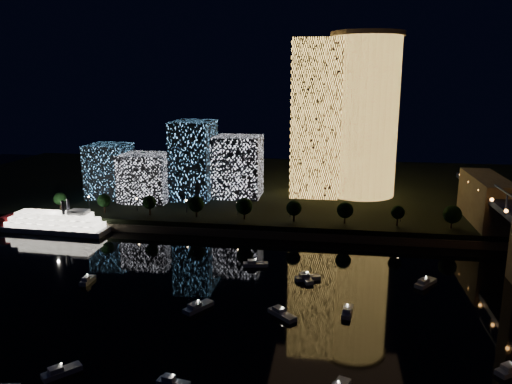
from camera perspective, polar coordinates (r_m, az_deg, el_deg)
ground at (r=120.03m, az=5.68°, el=-17.79°), size 520.00×520.00×0.00m
far_bank at (r=269.54m, az=7.70°, el=0.35°), size 420.00×160.00×5.00m
seawall at (r=194.51m, az=7.12°, el=-4.96°), size 420.00×6.00×3.00m
tower_cylindrical at (r=244.75m, az=12.21°, el=8.55°), size 34.00×34.00×76.29m
tower_rectangular at (r=241.22m, az=6.93°, el=8.30°), size 23.04×23.04×73.30m
midrise_blocks at (r=238.42m, az=-8.59°, el=2.84°), size 80.29×34.96×36.21m
riverboat at (r=218.14m, az=-22.44°, el=-3.30°), size 47.09×11.75×14.07m
motorboats at (r=130.90m, az=1.47°, el=-14.52°), size 117.25×79.48×2.78m
esplanade_trees at (r=199.62m, az=0.59°, el=-1.70°), size 166.18×6.96×8.98m
street_lamps at (r=207.47m, az=-2.13°, el=-1.55°), size 132.70×0.70×5.65m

